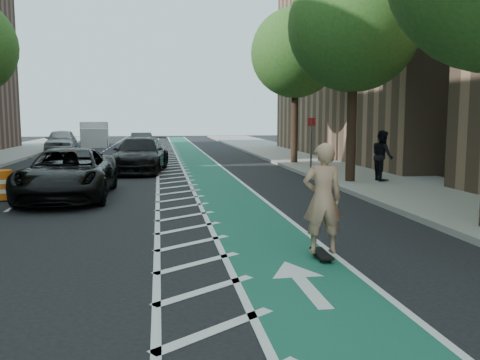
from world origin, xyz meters
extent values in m
plane|color=black|center=(0.00, 0.00, 0.00)|extent=(120.00, 120.00, 0.00)
cube|color=#175138|center=(3.00, 10.00, 0.01)|extent=(2.00, 90.00, 0.01)
cube|color=silver|center=(1.50, 10.00, 0.01)|extent=(1.40, 90.00, 0.01)
cube|color=gray|center=(9.50, 10.00, 0.07)|extent=(5.00, 90.00, 0.15)
cube|color=gray|center=(7.05, 10.00, 0.08)|extent=(0.12, 90.00, 0.16)
cube|color=#84664C|center=(17.50, 20.00, 9.50)|extent=(14.00, 22.00, 19.00)
cylinder|color=#382619|center=(7.90, 8.00, 2.20)|extent=(0.36, 0.36, 4.40)
sphere|color=#24501A|center=(7.90, 8.00, 5.80)|extent=(4.20, 4.20, 4.20)
cylinder|color=#382619|center=(7.90, 16.00, 2.20)|extent=(0.36, 0.36, 4.40)
sphere|color=#24501A|center=(7.90, 16.00, 5.80)|extent=(4.20, 4.20, 4.20)
cylinder|color=#4C4C4C|center=(7.60, 12.00, 1.20)|extent=(0.08, 0.08, 2.40)
cube|color=red|center=(7.60, 12.00, 2.30)|extent=(0.35, 0.02, 0.35)
cube|color=black|center=(3.70, -1.44, 0.09)|extent=(0.27, 0.83, 0.03)
cylinder|color=black|center=(3.63, -1.17, 0.03)|extent=(0.03, 0.06, 0.06)
cylinder|color=black|center=(3.80, -1.17, 0.03)|extent=(0.03, 0.06, 0.06)
cylinder|color=black|center=(3.60, -1.71, 0.03)|extent=(0.03, 0.06, 0.06)
cylinder|color=black|center=(3.77, -1.72, 0.03)|extent=(0.03, 0.06, 0.06)
imported|color=tan|center=(3.70, -1.44, 1.09)|extent=(0.73, 0.50, 1.95)
imported|color=black|center=(-1.92, 6.37, 0.77)|extent=(2.60, 5.58, 1.55)
imported|color=black|center=(0.00, 13.80, 0.79)|extent=(2.87, 5.69, 1.59)
imported|color=#9F9EA3|center=(-6.00, 27.79, 0.83)|extent=(2.35, 5.04, 1.67)
imported|color=#4F5054|center=(-0.40, 28.81, 0.68)|extent=(1.94, 4.27, 1.36)
imported|color=black|center=(9.10, 7.90, 1.09)|extent=(0.76, 0.95, 1.88)
cube|color=silver|center=(-4.69, 36.27, 1.05)|extent=(2.61, 3.56, 2.11)
cube|color=silver|center=(-4.46, 33.76, 0.79)|extent=(2.25, 1.87, 1.58)
cylinder|color=black|center=(-5.37, 33.25, 0.37)|extent=(0.33, 0.76, 0.74)
cylinder|color=black|center=(-3.48, 33.42, 0.37)|extent=(0.33, 0.76, 0.74)
cylinder|color=black|center=(-5.71, 37.03, 0.37)|extent=(0.33, 0.76, 0.74)
cylinder|color=black|center=(-3.82, 37.20, 0.37)|extent=(0.33, 0.76, 0.74)
cylinder|color=#DF5B0B|center=(-3.80, 6.21, 0.46)|extent=(0.53, 0.53, 0.92)
cylinder|color=silver|center=(-3.80, 6.21, 0.31)|extent=(0.54, 0.54, 0.12)
cylinder|color=silver|center=(-3.80, 6.21, 0.60)|extent=(0.54, 0.54, 0.12)
cylinder|color=black|center=(-3.80, 6.21, 0.02)|extent=(0.68, 0.68, 0.04)
cylinder|color=#FF5A0D|center=(-3.01, 9.50, 0.47)|extent=(0.55, 0.55, 0.95)
cylinder|color=silver|center=(-3.01, 9.50, 0.32)|extent=(0.56, 0.56, 0.13)
cylinder|color=silver|center=(-3.01, 9.50, 0.61)|extent=(0.56, 0.56, 0.13)
cylinder|color=black|center=(-3.01, 9.50, 0.02)|extent=(0.70, 0.70, 0.04)
cylinder|color=orange|center=(-3.64, 17.36, 0.41)|extent=(0.48, 0.48, 0.83)
cylinder|color=silver|center=(-3.64, 17.36, 0.28)|extent=(0.49, 0.49, 0.11)
cylinder|color=silver|center=(-3.64, 17.36, 0.53)|extent=(0.49, 0.49, 0.11)
cylinder|color=black|center=(-3.64, 17.36, 0.02)|extent=(0.61, 0.61, 0.04)
camera|label=1|loc=(0.88, -9.92, 2.51)|focal=38.00mm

